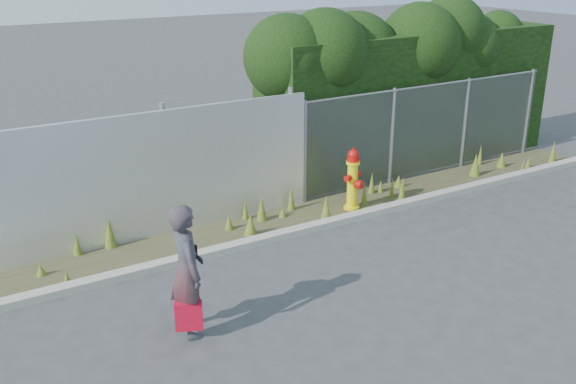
{
  "coord_description": "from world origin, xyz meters",
  "views": [
    {
      "loc": [
        -5.32,
        -6.87,
        4.65
      ],
      "look_at": [
        -0.3,
        1.4,
        1.0
      ],
      "focal_mm": 40.0,
      "sensor_mm": 36.0,
      "label": 1
    }
  ],
  "objects": [
    {
      "name": "black_shoulder_bag",
      "position": [
        -2.61,
        0.04,
        1.05
      ],
      "size": [
        0.24,
        0.1,
        0.18
      ],
      "rotation": [
        0.0,
        0.0,
        0.36
      ],
      "color": "black"
    },
    {
      "name": "weed_strip",
      "position": [
        0.24,
        2.44,
        0.13
      ],
      "size": [
        16.0,
        1.24,
        0.53
      ],
      "color": "#413C25",
      "rests_on": "ground"
    },
    {
      "name": "fire_hydrant",
      "position": [
        1.63,
        2.23,
        0.59
      ],
      "size": [
        0.41,
        0.37,
        1.23
      ],
      "rotation": [
        0.0,
        0.0,
        0.32
      ],
      "color": "yellow",
      "rests_on": "ground"
    },
    {
      "name": "corrugated_fence",
      "position": [
        -3.25,
        3.01,
        1.1
      ],
      "size": [
        8.5,
        0.21,
        2.3
      ],
      "color": "silver",
      "rests_on": "ground"
    },
    {
      "name": "curb",
      "position": [
        0.0,
        1.8,
        0.06
      ],
      "size": [
        16.0,
        0.22,
        0.12
      ],
      "primitive_type": "cube",
      "color": "#9D9A8E",
      "rests_on": "ground"
    },
    {
      "name": "ground",
      "position": [
        0.0,
        0.0,
        0.0
      ],
      "size": [
        80.0,
        80.0,
        0.0
      ],
      "primitive_type": "plane",
      "color": "#39393C",
      "rests_on": "ground"
    },
    {
      "name": "red_tote_bag",
      "position": [
        -2.77,
        -0.27,
        0.36
      ],
      "size": [
        0.35,
        0.13,
        0.45
      ],
      "rotation": [
        0.0,
        0.0,
        -0.42
      ],
      "color": "#B20A1D"
    },
    {
      "name": "chainlink_fence",
      "position": [
        4.25,
        3.0,
        1.03
      ],
      "size": [
        6.5,
        0.07,
        2.05
      ],
      "color": "gray",
      "rests_on": "ground"
    },
    {
      "name": "hedge",
      "position": [
        4.14,
        3.99,
        2.09
      ],
      "size": [
        7.8,
        2.21,
        3.75
      ],
      "color": "black",
      "rests_on": "ground"
    },
    {
      "name": "woman",
      "position": [
        -2.68,
        -0.08,
        0.89
      ],
      "size": [
        0.5,
        0.7,
        1.78
      ],
      "primitive_type": "imported",
      "rotation": [
        0.0,
        0.0,
        1.45
      ],
      "color": "#0E4E59",
      "rests_on": "ground"
    }
  ]
}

